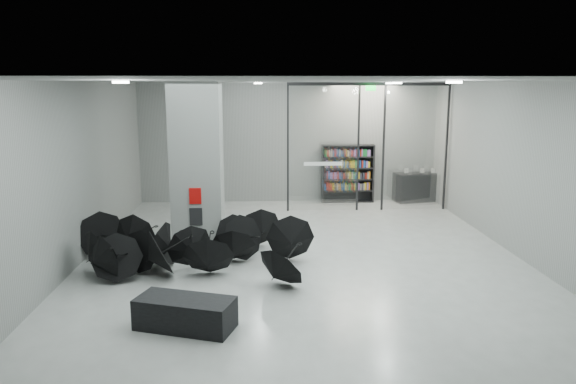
{
  "coord_description": "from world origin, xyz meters",
  "views": [
    {
      "loc": [
        -0.95,
        -11.29,
        3.94
      ],
      "look_at": [
        -0.3,
        1.5,
        1.4
      ],
      "focal_mm": 33.97,
      "sensor_mm": 36.0,
      "label": 1
    }
  ],
  "objects_px": {
    "bench": "(185,313)",
    "shop_counter": "(418,187)",
    "bookshelf": "(348,174)",
    "umbrella_cluster": "(188,254)",
    "column": "(197,165)"
  },
  "relations": [
    {
      "from": "bench",
      "to": "shop_counter",
      "type": "relative_size",
      "value": 0.97
    },
    {
      "from": "bookshelf",
      "to": "shop_counter",
      "type": "relative_size",
      "value": 1.19
    },
    {
      "from": "shop_counter",
      "to": "bookshelf",
      "type": "bearing_deg",
      "value": 165.95
    },
    {
      "from": "column",
      "to": "shop_counter",
      "type": "relative_size",
      "value": 2.44
    },
    {
      "from": "bookshelf",
      "to": "umbrella_cluster",
      "type": "bearing_deg",
      "value": -123.91
    },
    {
      "from": "bench",
      "to": "umbrella_cluster",
      "type": "relative_size",
      "value": 0.29
    },
    {
      "from": "bench",
      "to": "bookshelf",
      "type": "relative_size",
      "value": 0.82
    },
    {
      "from": "column",
      "to": "shop_counter",
      "type": "distance_m",
      "value": 8.54
    },
    {
      "from": "column",
      "to": "umbrella_cluster",
      "type": "distance_m",
      "value": 2.53
    },
    {
      "from": "column",
      "to": "bench",
      "type": "distance_m",
      "value": 5.17
    },
    {
      "from": "umbrella_cluster",
      "to": "shop_counter",
      "type": "bearing_deg",
      "value": 43.58
    },
    {
      "from": "column",
      "to": "bench",
      "type": "height_order",
      "value": "column"
    },
    {
      "from": "bench",
      "to": "umbrella_cluster",
      "type": "xyz_separation_m",
      "value": [
        -0.34,
        2.97,
        0.06
      ]
    },
    {
      "from": "bookshelf",
      "to": "umbrella_cluster",
      "type": "xyz_separation_m",
      "value": [
        -4.53,
        -6.64,
        -0.66
      ]
    },
    {
      "from": "bookshelf",
      "to": "umbrella_cluster",
      "type": "distance_m",
      "value": 8.07
    }
  ]
}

